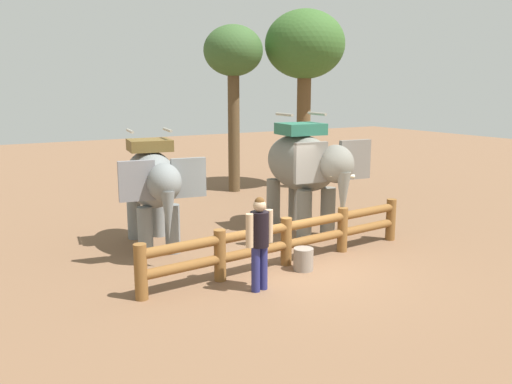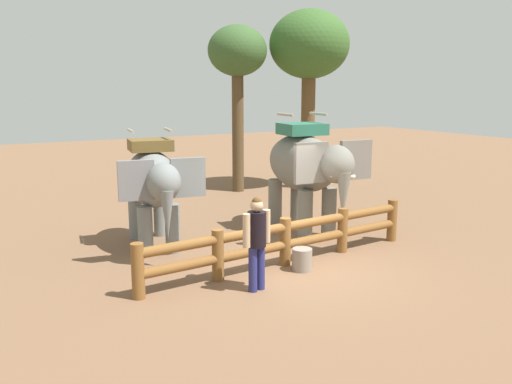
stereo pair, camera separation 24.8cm
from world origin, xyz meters
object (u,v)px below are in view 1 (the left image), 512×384
Objects in this scene: tourist_woman_in_black at (260,237)px; feed_bucket at (303,259)px; tree_back_center at (305,49)px; elephant_center at (305,166)px; elephant_near_left at (153,183)px; tree_far_left at (233,58)px; log_fence at (286,238)px.

tourist_woman_in_black reaches higher than feed_bucket.
elephant_center is at bearing -125.24° from tree_back_center.
elephant_near_left is 4.04m from feed_bucket.
tree_back_center is (2.59, -0.71, 0.36)m from tree_far_left.
log_fence is 1.67m from tourist_woman_in_black.
tree_far_left is at bearing 64.38° from tourist_woman_in_black.
tourist_woman_in_black is 11.49m from tree_back_center.
log_fence is 10.23m from tree_back_center.
log_fence is at bearing -127.74° from tree_back_center.
tree_back_center reaches higher than tree_far_left.
tourist_woman_in_black is (-1.27, -0.99, 0.45)m from log_fence.
feed_bucket is at bearing 20.13° from tourist_woman_in_black.
feed_bucket is (2.14, -3.14, -1.36)m from elephant_near_left.
feed_bucket is (-1.79, -2.49, -1.53)m from elephant_center.
tourist_woman_in_black is at bearing -159.87° from feed_bucket.
tree_back_center is at bearing 52.26° from log_fence.
log_fence is at bearing -52.90° from elephant_near_left.
tree_back_center reaches higher than log_fence.
tourist_woman_in_black is (-3.19, -3.00, -0.72)m from elephant_center.
tree_back_center reaches higher than elephant_center.
tree_far_left is 0.91× the size of tree_back_center.
tourist_woman_in_black is at bearing -78.44° from elephant_near_left.
log_fence is 3.82× the size of tourist_woman_in_black.
elephant_near_left is 1.85× the size of tourist_woman_in_black.
tree_back_center is at bearing 30.99° from elephant_near_left.
tree_far_left reaches higher than elephant_center.
log_fence is 2.06× the size of elephant_near_left.
feed_bucket is (-5.49, -7.72, -4.92)m from tree_back_center.
tree_back_center reaches higher than tourist_woman_in_black.
feed_bucket is (-2.90, -8.43, -4.56)m from tree_far_left.
tree_back_center is (6.88, 8.23, 4.11)m from tourist_woman_in_black.
elephant_center is (1.92, 2.02, 1.16)m from log_fence.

